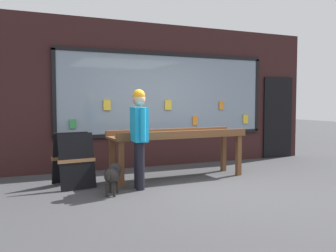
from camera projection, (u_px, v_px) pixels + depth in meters
The scene contains 6 objects.
ground_plane at pixel (200, 187), 6.37m from camera, with size 40.00×40.00×0.00m, color #38383A.
shopfront_facade at pixel (152, 96), 8.48m from camera, with size 8.42×0.29×3.21m.
display_table_main at pixel (178, 139), 7.13m from camera, with size 2.67×0.77×0.93m.
person_browsing at pixel (139, 131), 6.21m from camera, with size 0.27×0.66×1.66m.
small_dog at pixel (113, 174), 5.89m from camera, with size 0.41×0.59×0.46m.
sandwich_board_sign at pixel (73, 159), 6.43m from camera, with size 0.68×0.73×0.92m.
Camera 1 is at (-3.05, -5.53, 1.45)m, focal length 40.00 mm.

